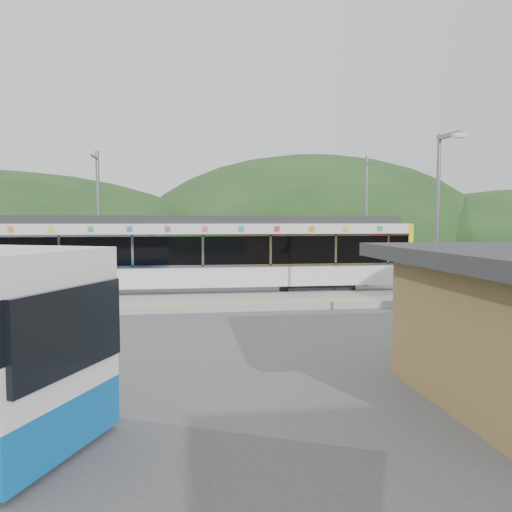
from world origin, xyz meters
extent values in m
plane|color=#4C4C4F|center=(0.00, 0.00, 0.00)|extent=(120.00, 120.00, 0.00)
ellipsoid|color=#1E3D19|center=(16.00, 54.00, 0.00)|extent=(52.00, 39.00, 26.00)
cube|color=#9E9E99|center=(0.00, 3.30, 0.15)|extent=(26.00, 3.20, 0.30)
cube|color=yellow|center=(0.00, 2.00, 0.30)|extent=(26.00, 0.10, 0.01)
cube|color=black|center=(-8.45, 6.00, 0.30)|extent=(3.20, 2.20, 0.56)
cube|color=black|center=(3.55, 6.00, 0.30)|extent=(3.20, 2.20, 0.56)
cube|color=silver|center=(-2.45, 6.00, 1.04)|extent=(20.00, 2.90, 0.92)
cube|color=black|center=(-2.45, 6.00, 2.23)|extent=(20.00, 2.96, 1.45)
cube|color=silver|center=(-2.45, 4.50, 1.55)|extent=(20.00, 0.05, 0.10)
cube|color=silver|center=(-2.45, 4.50, 2.90)|extent=(20.00, 0.05, 0.10)
cube|color=silver|center=(-2.45, 6.00, 3.17)|extent=(20.00, 2.90, 0.45)
cube|color=#2D2D30|center=(-2.45, 6.00, 3.58)|extent=(19.40, 2.50, 0.36)
cube|color=yellow|center=(7.67, 6.00, 1.90)|extent=(0.24, 2.92, 3.00)
cube|color=silver|center=(-7.95, 4.50, 2.23)|extent=(0.10, 0.05, 1.35)
cube|color=silver|center=(-4.95, 4.50, 2.23)|extent=(0.10, 0.05, 1.35)
cube|color=silver|center=(-1.95, 4.50, 2.23)|extent=(0.10, 0.05, 1.35)
cube|color=silver|center=(1.05, 4.50, 2.23)|extent=(0.10, 0.05, 1.35)
cube|color=silver|center=(4.05, 4.50, 2.23)|extent=(0.10, 0.05, 1.35)
cube|color=silver|center=(6.55, 4.50, 2.23)|extent=(0.10, 0.05, 1.35)
cube|color=orange|center=(-9.85, 4.51, 3.18)|extent=(0.22, 0.04, 0.22)
cube|color=yellow|center=(-8.25, 4.51, 3.18)|extent=(0.22, 0.04, 0.22)
cube|color=green|center=(-6.65, 4.51, 3.18)|extent=(0.22, 0.04, 0.22)
cube|color=blue|center=(-5.05, 4.51, 3.18)|extent=(0.22, 0.04, 0.22)
cube|color=purple|center=(-3.45, 4.51, 3.18)|extent=(0.22, 0.04, 0.22)
cube|color=#E54C8C|center=(-1.85, 4.51, 3.18)|extent=(0.22, 0.04, 0.22)
cube|color=#19A5A5|center=(-0.25, 4.51, 3.18)|extent=(0.22, 0.04, 0.22)
cube|color=red|center=(1.35, 4.51, 3.18)|extent=(0.22, 0.04, 0.22)
cube|color=orange|center=(2.95, 4.51, 3.18)|extent=(0.22, 0.04, 0.22)
cube|color=yellow|center=(4.55, 4.51, 3.18)|extent=(0.22, 0.04, 0.22)
cube|color=green|center=(6.15, 4.51, 3.18)|extent=(0.22, 0.04, 0.22)
cylinder|color=slate|center=(-7.00, 8.60, 3.50)|extent=(0.18, 0.18, 7.00)
cube|color=slate|center=(-7.00, 7.80, 6.60)|extent=(0.08, 1.80, 0.08)
cylinder|color=slate|center=(7.00, 8.60, 3.50)|extent=(0.18, 0.18, 7.00)
cube|color=slate|center=(7.00, 7.80, 6.60)|extent=(0.08, 1.80, 0.08)
cylinder|color=slate|center=(4.92, -3.00, 3.07)|extent=(0.12, 0.12, 6.13)
cube|color=slate|center=(4.92, -3.46, 6.03)|extent=(0.23, 1.03, 0.12)
cube|color=silver|center=(4.92, -3.92, 5.95)|extent=(0.37, 0.22, 0.12)
camera|label=1|loc=(-2.74, -17.31, 3.51)|focal=35.00mm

